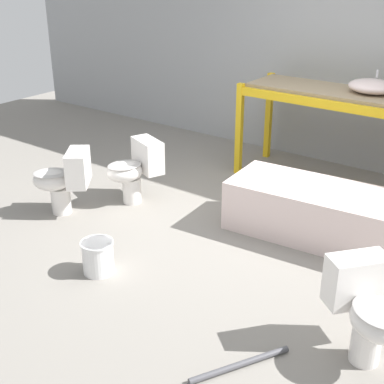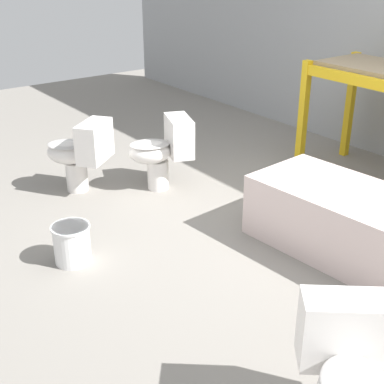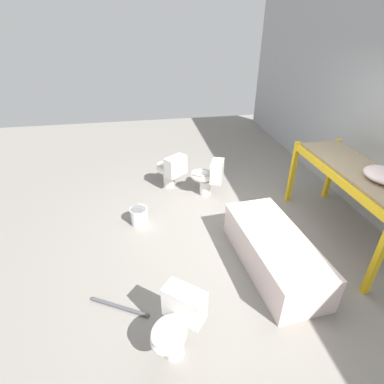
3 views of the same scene
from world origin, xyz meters
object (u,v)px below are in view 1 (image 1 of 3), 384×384
at_px(sink_basin, 372,86).
at_px(toilet_far, 366,307).
at_px(toilet_extra, 135,168).
at_px(bucket_white, 98,256).
at_px(toilet_near, 64,178).
at_px(bathtub_main, 320,209).

xyz_separation_m(sink_basin, toilet_far, (1.01, -2.69, -0.78)).
bearing_deg(toilet_extra, bucket_white, -39.08).
bearing_deg(toilet_extra, sink_basin, 66.17).
relative_size(sink_basin, toilet_near, 0.74).
xyz_separation_m(toilet_near, toilet_extra, (0.39, 0.64, 0.00)).
xyz_separation_m(sink_basin, toilet_extra, (-1.80, -1.75, -0.78)).
bearing_deg(toilet_far, toilet_extra, 111.24).
relative_size(bathtub_main, bucket_white, 6.10).
relative_size(toilet_far, toilet_extra, 1.00).
height_order(bathtub_main, bucket_white, bathtub_main).
xyz_separation_m(bathtub_main, toilet_far, (0.92, -1.37, 0.10)).
distance_m(bathtub_main, bucket_white, 2.07).
bearing_deg(toilet_far, bucket_white, 137.92).
distance_m(toilet_near, toilet_far, 3.22).
xyz_separation_m(toilet_extra, bucket_white, (0.69, -1.25, -0.23)).
bearing_deg(toilet_near, toilet_far, 47.03).
bearing_deg(bucket_white, sink_basin, 69.63).
bearing_deg(bucket_white, toilet_far, 8.22).
xyz_separation_m(sink_basin, toilet_near, (-2.19, -2.39, -0.78)).
bearing_deg(toilet_near, bucket_white, 22.90).
bearing_deg(toilet_far, bathtub_main, 73.53).
bearing_deg(bucket_white, bathtub_main, 54.10).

